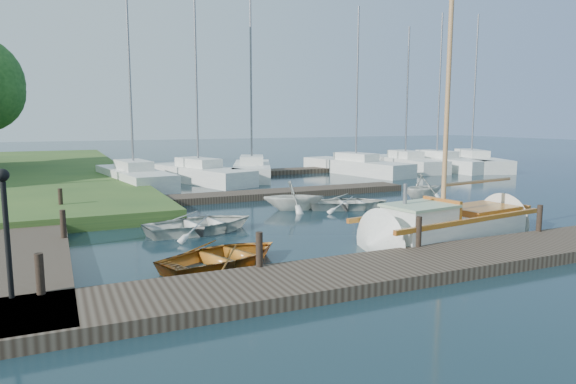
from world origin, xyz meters
name	(u,v)px	position (x,y,z in m)	size (l,w,h in m)	color
ground	(288,227)	(0.00, 0.00, 0.00)	(160.00, 160.00, 0.00)	black
near_dock	(394,269)	(0.00, -6.00, 0.15)	(18.00, 2.20, 0.30)	#31261C
left_dock	(28,232)	(-8.00, 2.00, 0.15)	(2.20, 18.00, 0.30)	#31261C
far_dock	(269,194)	(2.00, 6.50, 0.15)	(14.00, 1.60, 0.30)	#31261C
pontoon	(323,170)	(10.00, 16.00, 0.15)	(30.00, 1.60, 0.30)	#31261C
mooring_post_0	(40,274)	(-7.50, -5.00, 0.70)	(0.16, 0.16, 0.80)	black
mooring_post_1	(259,249)	(-3.00, -5.00, 0.70)	(0.16, 0.16, 0.80)	black
mooring_post_2	(419,232)	(1.50, -5.00, 0.70)	(0.16, 0.16, 0.80)	black
mooring_post_3	(539,218)	(6.00, -5.00, 0.70)	(0.16, 0.16, 0.80)	black
mooring_post_4	(63,224)	(-7.00, 0.00, 0.70)	(0.16, 0.16, 0.80)	black
mooring_post_5	(61,199)	(-7.00, 5.00, 0.70)	(0.16, 0.16, 0.80)	black
lamp_post	(5,216)	(-8.00, -5.00, 1.87)	(0.24, 0.24, 2.44)	black
sailboat	(450,228)	(3.80, -3.65, 0.34)	(7.36, 2.95, 9.83)	silver
dinghy	(224,252)	(-3.40, -3.58, 0.35)	(2.41, 3.38, 0.70)	#97461C
tender_a	(201,221)	(-2.92, 0.40, 0.37)	(2.58, 3.61, 0.75)	silver
tender_b	(294,194)	(1.59, 2.93, 0.64)	(2.09, 2.43, 1.28)	silver
tender_c	(349,201)	(3.75, 2.24, 0.34)	(2.35, 3.29, 0.68)	silver
tender_d	(424,185)	(8.33, 3.16, 0.62)	(2.04, 2.37, 1.25)	silver
marina_boat_0	(134,176)	(-3.18, 13.51, 0.56)	(3.39, 8.58, 10.13)	silver
marina_boat_1	(199,172)	(0.51, 13.75, 0.57)	(4.71, 8.76, 10.81)	silver
marina_boat_2	(252,169)	(4.05, 14.30, 0.58)	(4.60, 7.32, 11.46)	silver
marina_boat_4	(356,165)	(11.43, 13.97, 0.57)	(3.87, 8.99, 10.92)	silver
marina_boat_5	(405,162)	(16.01, 14.61, 0.56)	(2.86, 8.00, 10.08)	silver
marina_boat_6	(437,162)	(18.27, 13.88, 0.57)	(2.92, 8.56, 11.07)	silver
marina_boat_7	(471,161)	(21.36, 13.64, 0.57)	(5.30, 9.45, 11.16)	silver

